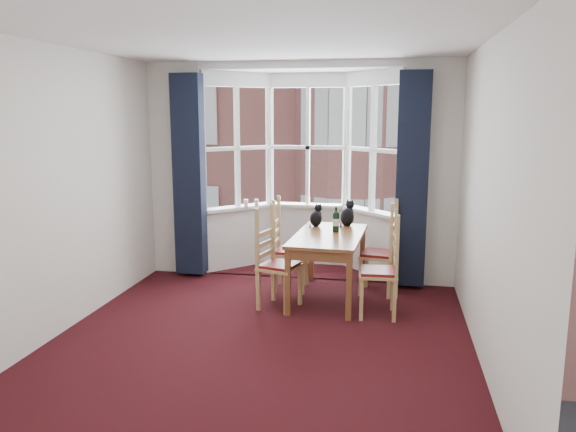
% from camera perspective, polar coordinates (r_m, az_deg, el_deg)
% --- Properties ---
extents(floor, '(4.50, 4.50, 0.00)m').
position_cam_1_polar(floor, '(5.45, -2.99, -12.92)').
color(floor, black).
rests_on(floor, ground).
extents(ceiling, '(4.50, 4.50, 0.00)m').
position_cam_1_polar(ceiling, '(5.04, -3.31, 17.75)').
color(ceiling, white).
rests_on(ceiling, floor).
extents(wall_left, '(0.00, 4.50, 4.50)m').
position_cam_1_polar(wall_left, '(5.86, -22.52, 2.22)').
color(wall_left, silver).
rests_on(wall_left, floor).
extents(wall_right, '(0.00, 4.50, 4.50)m').
position_cam_1_polar(wall_right, '(4.98, 19.83, 1.06)').
color(wall_right, silver).
rests_on(wall_right, floor).
extents(wall_near, '(4.00, 0.00, 4.00)m').
position_cam_1_polar(wall_near, '(2.96, -13.58, -4.71)').
color(wall_near, silver).
rests_on(wall_near, floor).
extents(wall_back_pier_left, '(0.70, 0.12, 2.80)m').
position_cam_1_polar(wall_back_pier_left, '(7.69, -11.15, 4.60)').
color(wall_back_pier_left, silver).
rests_on(wall_back_pier_left, floor).
extents(wall_back_pier_right, '(0.70, 0.12, 2.80)m').
position_cam_1_polar(wall_back_pier_right, '(7.16, 14.28, 4.05)').
color(wall_back_pier_right, silver).
rests_on(wall_back_pier_right, floor).
extents(bay_window, '(2.76, 0.94, 2.80)m').
position_cam_1_polar(bay_window, '(7.74, 1.73, 4.83)').
color(bay_window, white).
rests_on(bay_window, floor).
extents(curtain_left, '(0.38, 0.22, 2.60)m').
position_cam_1_polar(curtain_left, '(7.44, -10.00, 4.07)').
color(curtain_left, black).
rests_on(curtain_left, floor).
extents(curtain_right, '(0.38, 0.22, 2.60)m').
position_cam_1_polar(curtain_right, '(6.97, 12.46, 3.56)').
color(curtain_right, black).
rests_on(curtain_right, floor).
extents(dining_table, '(0.83, 1.45, 0.77)m').
position_cam_1_polar(dining_table, '(6.54, 4.15, -2.68)').
color(dining_table, brown).
rests_on(dining_table, floor).
extents(chair_left_near, '(0.50, 0.51, 0.92)m').
position_cam_1_polar(chair_left_near, '(6.30, -1.62, -5.08)').
color(chair_left_near, tan).
rests_on(chair_left_near, floor).
extents(chair_left_far, '(0.41, 0.43, 0.92)m').
position_cam_1_polar(chair_left_far, '(6.91, -0.46, -3.66)').
color(chair_left_far, tan).
rests_on(chair_left_far, floor).
extents(chair_right_near, '(0.42, 0.44, 0.92)m').
position_cam_1_polar(chair_right_near, '(6.10, 10.01, -5.76)').
color(chair_right_near, tan).
rests_on(chair_right_near, floor).
extents(chair_right_far, '(0.46, 0.47, 0.92)m').
position_cam_1_polar(chair_right_far, '(6.83, 9.88, -3.99)').
color(chair_right_far, tan).
rests_on(chair_right_far, floor).
extents(cat_left, '(0.20, 0.24, 0.29)m').
position_cam_1_polar(cat_left, '(6.95, 2.89, -0.14)').
color(cat_left, black).
rests_on(cat_left, dining_table).
extents(cat_right, '(0.23, 0.27, 0.33)m').
position_cam_1_polar(cat_right, '(7.02, 6.08, 0.05)').
color(cat_right, black).
rests_on(cat_right, dining_table).
extents(wine_bottle, '(0.08, 0.08, 0.31)m').
position_cam_1_polar(wine_bottle, '(6.63, 4.90, -0.46)').
color(wine_bottle, black).
rests_on(wine_bottle, dining_table).
extents(candle_tall, '(0.06, 0.06, 0.10)m').
position_cam_1_polar(candle_tall, '(7.82, -4.30, 1.33)').
color(candle_tall, white).
rests_on(candle_tall, bay_window).
extents(candle_short, '(0.06, 0.06, 0.11)m').
position_cam_1_polar(candle_short, '(7.81, -3.22, 1.34)').
color(candle_short, white).
rests_on(candle_short, bay_window).
extents(street, '(80.00, 80.00, 0.00)m').
position_cam_1_polar(street, '(38.01, 8.62, -2.03)').
color(street, '#333335').
rests_on(street, ground).
extents(tenement_building, '(18.40, 7.80, 15.20)m').
position_cam_1_polar(tenement_building, '(18.91, 7.12, 8.70)').
color(tenement_building, '#9B5850').
rests_on(tenement_building, street).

